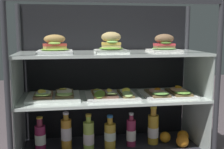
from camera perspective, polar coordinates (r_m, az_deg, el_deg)
name	(u,v)px	position (r m, az deg, el deg)	size (l,w,h in m)	color
case_frame	(108,71)	(1.92, -0.70, 0.64)	(1.18, 0.48, 0.95)	#333338
riser_lower_tier	(112,124)	(1.85, 0.00, -9.63)	(1.12, 0.42, 0.32)	silver
shelf_lower_glass	(112,97)	(1.81, 0.00, -4.54)	(1.14, 0.43, 0.02)	silver
riser_upper_tier	(112,76)	(1.78, 0.00, -0.25)	(1.12, 0.42, 0.26)	silver
shelf_upper_glass	(112,54)	(1.76, 0.00, 4.15)	(1.14, 0.43, 0.02)	silver
plated_roll_sandwich_near_left_corner	(55,46)	(1.76, -11.19, 5.45)	(0.21, 0.21, 0.11)	white
plated_roll_sandwich_far_right	(111,45)	(1.73, -0.17, 5.80)	(0.19, 0.19, 0.12)	white
plated_roll_sandwich_far_left	(164,45)	(1.86, 10.23, 5.73)	(0.19, 0.19, 0.11)	white
open_sandwich_tray_near_right_corner	(54,95)	(1.78, -11.27, -3.99)	(0.31, 0.28, 0.06)	white
open_sandwich_tray_mid_left	(112,94)	(1.77, -0.09, -3.94)	(0.31, 0.28, 0.05)	white
open_sandwich_tray_far_left	(168,93)	(1.86, 10.99, -3.54)	(0.31, 0.29, 0.05)	white
juice_bottle_back_right	(40,138)	(1.88, -13.94, -11.95)	(0.07, 0.07, 0.22)	#901D48
juice_bottle_front_left_end	(66,133)	(1.87, -8.98, -11.36)	(0.07, 0.07, 0.24)	orange
juice_bottle_back_center	(89,135)	(1.87, -4.61, -11.87)	(0.07, 0.07, 0.23)	#B2CD4E
juice_bottle_near_post	(110,135)	(1.87, -0.39, -11.82)	(0.07, 0.07, 0.22)	gold
juice_bottle_front_second	(131,133)	(1.91, 3.78, -11.39)	(0.06, 0.06, 0.22)	#962549
juice_bottle_front_fourth	(153,129)	(1.96, 8.10, -10.52)	(0.07, 0.07, 0.25)	gold
orange_fruit_beside_bottles	(165,137)	(2.01, 10.41, -12.02)	(0.07, 0.07, 0.07)	orange
orange_fruit_near_left_post	(182,141)	(1.96, 13.69, -12.61)	(0.08, 0.08, 0.08)	orange
orange_fruit_rolled_forward	(183,136)	(2.05, 13.80, -11.67)	(0.08, 0.08, 0.08)	orange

